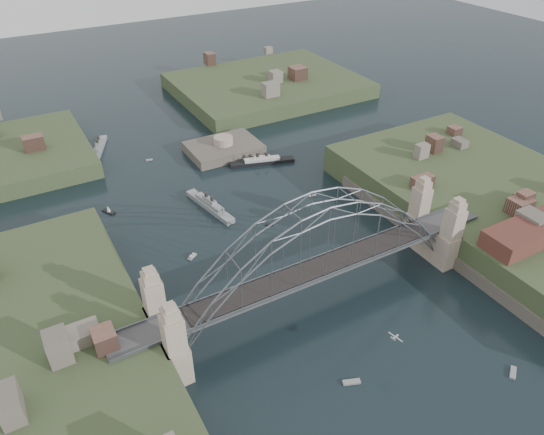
{
  "coord_description": "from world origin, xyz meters",
  "views": [
    {
      "loc": [
        -45.77,
        -62.7,
        73.41
      ],
      "look_at": [
        0.0,
        18.0,
        10.0
      ],
      "focal_mm": 33.43,
      "sensor_mm": 36.0,
      "label": 1
    }
  ],
  "objects_px": {
    "bridge": "(318,253)",
    "fort_island": "(224,153)",
    "wharf_shed": "(527,234)",
    "naval_cruiser_near": "(210,206)",
    "ocean_liner": "(262,161)",
    "naval_cruiser_far": "(99,147)"
  },
  "relations": [
    {
      "from": "ocean_liner",
      "to": "bridge",
      "type": "bearing_deg",
      "value": -108.24
    },
    {
      "from": "wharf_shed",
      "to": "naval_cruiser_far",
      "type": "xyz_separation_m",
      "value": [
        -65.72,
        105.54,
        -9.15
      ]
    },
    {
      "from": "wharf_shed",
      "to": "ocean_liner",
      "type": "relative_size",
      "value": 1.02
    },
    {
      "from": "fort_island",
      "to": "bridge",
      "type": "bearing_deg",
      "value": -99.73
    },
    {
      "from": "ocean_liner",
      "to": "naval_cruiser_far",
      "type": "bearing_deg",
      "value": 140.1
    },
    {
      "from": "bridge",
      "to": "naval_cruiser_near",
      "type": "bearing_deg",
      "value": 96.61
    },
    {
      "from": "fort_island",
      "to": "ocean_liner",
      "type": "height_order",
      "value": "fort_island"
    },
    {
      "from": "naval_cruiser_near",
      "to": "ocean_liner",
      "type": "bearing_deg",
      "value": 32.14
    },
    {
      "from": "fort_island",
      "to": "naval_cruiser_far",
      "type": "relative_size",
      "value": 1.39
    },
    {
      "from": "wharf_shed",
      "to": "ocean_liner",
      "type": "bearing_deg",
      "value": 109.3
    },
    {
      "from": "fort_island",
      "to": "wharf_shed",
      "type": "height_order",
      "value": "wharf_shed"
    },
    {
      "from": "bridge",
      "to": "ocean_liner",
      "type": "bearing_deg",
      "value": 71.76
    },
    {
      "from": "naval_cruiser_near",
      "to": "naval_cruiser_far",
      "type": "bearing_deg",
      "value": 108.92
    },
    {
      "from": "naval_cruiser_far",
      "to": "ocean_liner",
      "type": "distance_m",
      "value": 53.02
    },
    {
      "from": "fort_island",
      "to": "ocean_liner",
      "type": "relative_size",
      "value": 1.12
    },
    {
      "from": "fort_island",
      "to": "ocean_liner",
      "type": "distance_m",
      "value": 14.32
    },
    {
      "from": "bridge",
      "to": "naval_cruiser_far",
      "type": "relative_size",
      "value": 5.32
    },
    {
      "from": "fort_island",
      "to": "naval_cruiser_near",
      "type": "bearing_deg",
      "value": -121.63
    },
    {
      "from": "naval_cruiser_near",
      "to": "wharf_shed",
      "type": "bearing_deg",
      "value": -49.12
    },
    {
      "from": "bridge",
      "to": "ocean_liner",
      "type": "xyz_separation_m",
      "value": [
        18.96,
        57.53,
        -11.57
      ]
    },
    {
      "from": "bridge",
      "to": "naval_cruiser_far",
      "type": "bearing_deg",
      "value": 103.35
    },
    {
      "from": "bridge",
      "to": "fort_island",
      "type": "distance_m",
      "value": 72.14
    }
  ]
}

